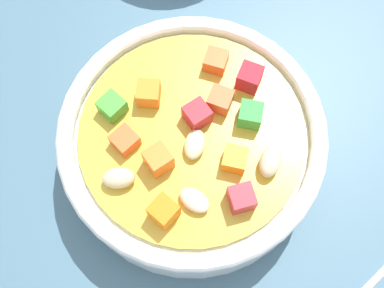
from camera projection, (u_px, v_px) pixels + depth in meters
The scene contains 2 objects.
ground_plane at pixel (192, 159), 43.36cm from camera, with size 140.00×140.00×2.00cm, color #42667A.
soup_bowl_main at pixel (192, 143), 39.46cm from camera, with size 20.43×20.43×7.10cm.
Camera 1 is at (4.15, -13.01, 40.18)cm, focal length 47.01 mm.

